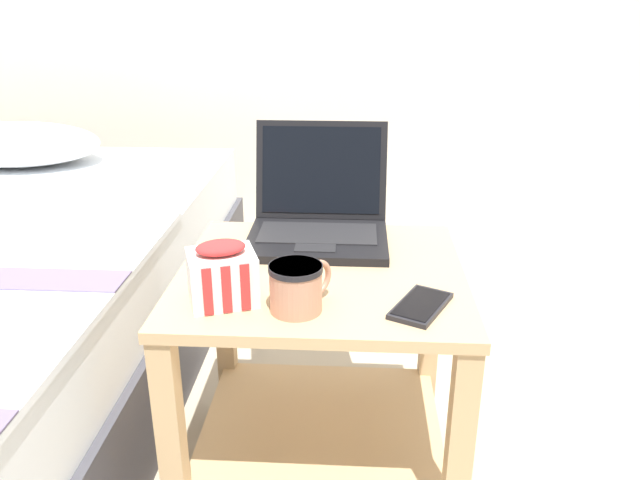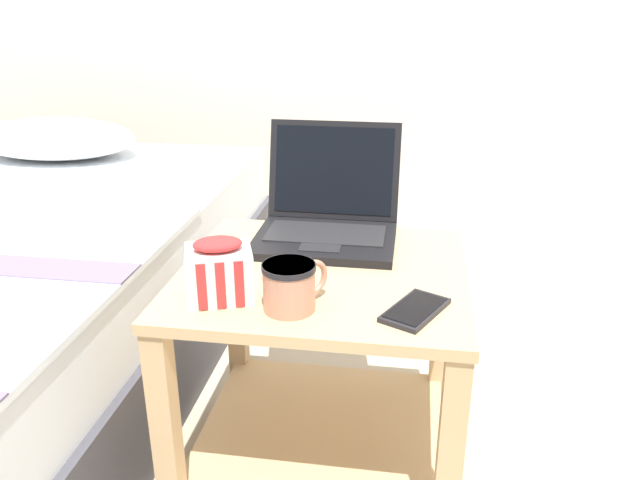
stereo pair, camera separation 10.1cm
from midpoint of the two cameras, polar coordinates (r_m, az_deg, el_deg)
The scene contains 6 objects.
ground_plane at distance 1.54m, azimuth 2.26°, elevation -20.88°, with size 8.00×8.00×0.00m, color tan.
bedside_table at distance 1.33m, azimuth 2.47°, elevation -10.19°, with size 0.57×0.53×0.52m.
laptop at distance 1.39m, azimuth 2.80°, elevation 2.15°, with size 0.31×0.30×0.24m.
mug_front_left at distance 1.07m, azimuth -0.03°, elevation -4.08°, with size 0.11×0.11×0.09m.
snack_bag at distance 1.12m, azimuth -6.67°, elevation -2.84°, with size 0.14×0.13×0.11m.
cell_phone at distance 1.10m, azimuth 11.33°, elevation -6.34°, with size 0.13×0.15×0.01m.
Camera 2 is at (0.17, -1.12, 1.04)m, focal length 35.00 mm.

